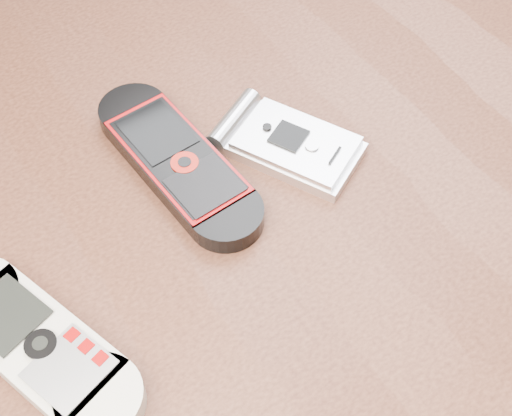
% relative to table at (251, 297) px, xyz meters
% --- Properties ---
extents(table, '(1.20, 0.80, 0.75)m').
position_rel_table_xyz_m(table, '(0.00, 0.00, 0.00)').
color(table, black).
rests_on(table, ground).
extents(nokia_white, '(0.09, 0.16, 0.02)m').
position_rel_table_xyz_m(nokia_white, '(-0.16, -0.01, 0.11)').
color(nokia_white, silver).
rests_on(nokia_white, table).
extents(nokia_black_red, '(0.06, 0.17, 0.02)m').
position_rel_table_xyz_m(nokia_black_red, '(-0.02, 0.07, 0.11)').
color(nokia_black_red, black).
rests_on(nokia_black_red, table).
extents(motorola_razr, '(0.10, 0.12, 0.02)m').
position_rel_table_xyz_m(motorola_razr, '(0.06, 0.03, 0.11)').
color(motorola_razr, silver).
rests_on(motorola_razr, table).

